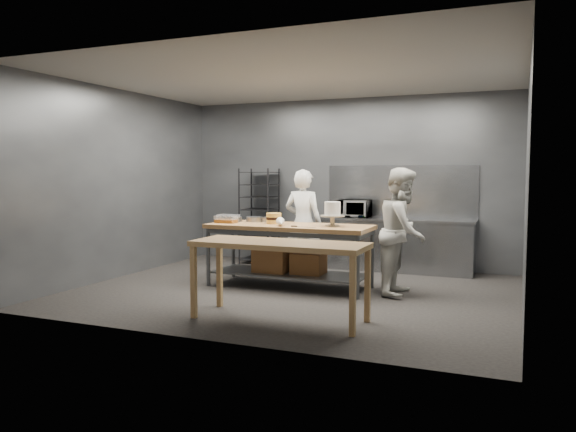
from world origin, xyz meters
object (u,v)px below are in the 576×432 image
Objects in this scene: work_table at (289,248)px; near_counter at (279,249)px; speed_rack at (259,217)px; chef_behind at (303,224)px; chef_right at (403,231)px; frosted_cake_stand at (333,211)px; layer_cake at (274,218)px; microwave at (355,208)px.

near_counter is (0.61, -1.75, 0.24)m from work_table.
speed_rack is 1.01× the size of chef_behind.
chef_right is at bearing 5.46° from work_table.
work_table is 1.37× the size of speed_rack.
speed_rack is 5.03× the size of frosted_cake_stand.
chef_behind is (-0.69, 2.54, 0.05)m from near_counter.
chef_behind reaches higher than work_table.
chef_right is at bearing 3.36° from layer_cake.
chef_right reaches higher than work_table.
layer_cake is (-0.18, -0.75, 0.14)m from chef_behind.
near_counter is 1.14× the size of speed_rack.
layer_cake is at bearing 176.98° from frosted_cake_stand.
chef_right is 5.02× the size of frosted_cake_stand.
microwave is (-0.17, 3.68, 0.24)m from near_counter.
speed_rack reaches higher than layer_cake.
speed_rack is 3.44m from chef_right.
chef_behind is at bearing 76.50° from layer_cake.
chef_behind is 4.97× the size of frosted_cake_stand.
chef_right is (1.64, 0.16, 0.30)m from work_table.
microwave is at bearing 77.02° from work_table.
speed_rack reaches higher than chef_right.
layer_cake is at bearing 115.89° from near_counter.
chef_right is at bearing 9.44° from frosted_cake_stand.
frosted_cake_stand is at bearing -42.43° from speed_rack.
layer_cake is (-0.87, 1.79, 0.19)m from near_counter.
work_table is 1.20× the size of near_counter.
near_counter is at bearing -61.29° from speed_rack.
near_counter is 9.00× the size of layer_cake.
work_table is 0.88m from frosted_cake_stand.
work_table is 1.39× the size of chef_behind.
microwave reaches higher than near_counter.
near_counter is 1.77m from frosted_cake_stand.
layer_cake is at bearing 169.98° from work_table.
frosted_cake_stand is (0.75, -0.80, 0.27)m from chef_behind.
speed_rack is at bearing 121.36° from layer_cake.
speed_rack is at bearing -35.81° from chef_behind.
work_table is 1.87m from near_counter.
near_counter is 5.75× the size of frosted_cake_stand.
chef_behind is at bearing 105.19° from near_counter.
speed_rack reaches higher than frosted_cake_stand.
near_counter is at bearing -91.96° from frosted_cake_stand.
chef_behind reaches higher than microwave.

